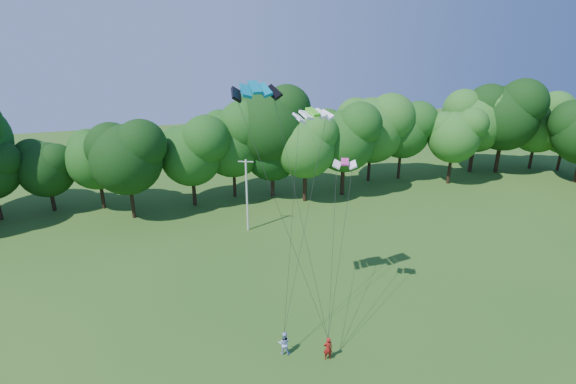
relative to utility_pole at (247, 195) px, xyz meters
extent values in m
cylinder|color=silver|center=(0.00, 0.00, -0.12)|extent=(0.19, 0.19, 7.59)
cube|color=silver|center=(0.00, 0.00, 3.48)|extent=(1.45, 0.60, 0.08)
imported|color=maroon|center=(1.20, -19.96, -3.09)|extent=(0.63, 0.44, 1.64)
imported|color=#ACC1EF|center=(-1.35, -18.69, -3.09)|extent=(0.97, 0.87, 1.65)
cube|color=#047292|center=(-1.92, -14.37, 12.65)|extent=(3.05, 1.54, 0.69)
cube|color=#4BD41F|center=(1.97, -13.94, 10.88)|extent=(2.78, 1.72, 0.44)
cube|color=#C43686|center=(3.85, -15.17, 7.69)|extent=(1.73, 1.30, 0.35)
cylinder|color=black|center=(4.78, 8.51, -2.09)|extent=(0.39, 0.39, 3.65)
ellipsoid|color=black|center=(4.78, 8.51, 2.71)|extent=(7.29, 7.29, 7.95)
cylinder|color=#352615|center=(35.19, 11.20, -1.77)|extent=(0.46, 0.46, 4.30)
ellipsoid|color=#27681F|center=(35.19, 11.20, 3.90)|extent=(8.60, 8.60, 9.38)
camera|label=1|loc=(-7.62, -41.39, 16.58)|focal=28.00mm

